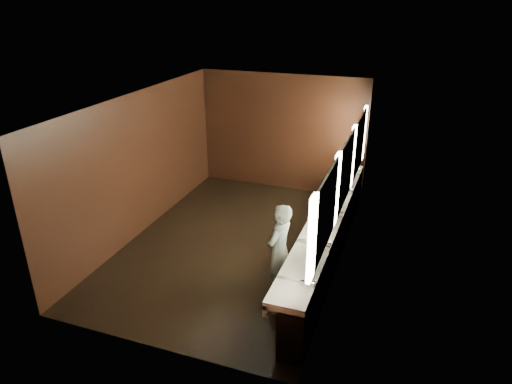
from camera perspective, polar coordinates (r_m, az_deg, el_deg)
floor at (r=8.93m, az=-2.47°, el=-6.46°), size 6.00×6.00×0.00m
ceiling at (r=7.90m, az=-2.82°, el=11.39°), size 4.00×6.00×0.02m
wall_back at (r=11.00m, az=3.27°, el=7.38°), size 4.00×0.02×2.80m
wall_front at (r=5.94m, az=-13.63°, el=-8.29°), size 4.00×0.02×2.80m
wall_left at (r=9.21m, az=-14.26°, el=3.40°), size 0.02×6.00×2.80m
wall_right at (r=7.83m, az=11.06°, el=0.07°), size 0.02×6.00×2.80m
sink_counter at (r=8.26m, az=9.16°, el=-5.50°), size 0.55×5.40×1.01m
mirror_band at (r=7.71m, az=11.12°, el=2.48°), size 0.06×5.03×1.15m
person at (r=7.19m, az=2.94°, el=-7.30°), size 0.49×0.64×1.56m
trash_bin at (r=6.79m, az=3.80°, el=-14.74°), size 0.44×0.44×0.53m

